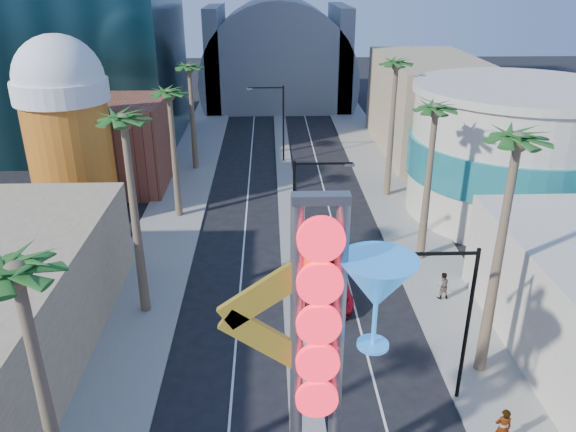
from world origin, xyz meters
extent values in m
cube|color=gray|center=(-9.50, 35.00, 0.07)|extent=(5.00, 100.00, 0.15)
cube|color=gray|center=(9.50, 35.00, 0.07)|extent=(5.00, 100.00, 0.15)
cube|color=gray|center=(0.00, 38.00, 0.07)|extent=(1.60, 84.00, 0.15)
cube|color=brown|center=(-16.00, 38.00, 4.00)|extent=(10.00, 10.00, 8.00)
cube|color=#967F60|center=(16.00, 48.00, 5.00)|extent=(10.00, 20.00, 10.00)
cylinder|color=#C26319|center=(-17.00, 30.00, 5.00)|extent=(6.40, 6.40, 10.00)
cylinder|color=white|center=(-17.00, 30.00, 10.40)|extent=(7.00, 7.00, 1.60)
sphere|color=white|center=(-17.00, 30.00, 11.20)|extent=(6.60, 6.60, 6.60)
cylinder|color=beige|center=(18.00, 30.00, 5.00)|extent=(16.00, 16.00, 10.00)
cylinder|color=teal|center=(18.00, 30.00, 5.00)|extent=(16.60, 16.60, 3.00)
cylinder|color=beige|center=(18.00, 30.00, 10.30)|extent=(16.60, 16.60, 0.60)
cylinder|color=slate|center=(0.00, 72.00, 4.00)|extent=(22.00, 16.00, 22.00)
cube|color=slate|center=(-9.00, 72.00, 7.00)|extent=(2.00, 16.00, 14.00)
cube|color=slate|center=(9.00, 72.00, 7.00)|extent=(2.00, 16.00, 14.00)
cylinder|color=slate|center=(-0.70, 3.00, 6.50)|extent=(0.44, 0.44, 12.00)
cylinder|color=slate|center=(0.70, 3.00, 6.50)|extent=(0.44, 0.44, 12.00)
cube|color=slate|center=(0.00, 3.00, 12.40)|extent=(1.80, 0.50, 0.30)
cylinder|color=red|center=(0.00, 2.65, 11.20)|extent=(1.50, 0.25, 1.50)
cylinder|color=red|center=(0.00, 2.65, 9.65)|extent=(1.50, 0.25, 1.50)
cylinder|color=red|center=(0.00, 2.65, 8.10)|extent=(1.50, 0.25, 1.50)
cylinder|color=red|center=(0.00, 2.65, 6.55)|extent=(1.50, 0.25, 1.50)
cylinder|color=red|center=(0.00, 2.65, 5.00)|extent=(1.50, 0.25, 1.50)
cube|color=gold|center=(-1.60, 3.00, 9.20)|extent=(3.47, 0.25, 2.80)
cube|color=gold|center=(-1.60, 3.00, 7.20)|extent=(3.47, 0.25, 2.80)
cone|color=blue|center=(1.90, 3.00, 9.40)|extent=(2.60, 2.60, 1.80)
cylinder|color=blue|center=(1.90, 3.00, 7.80)|extent=(0.16, 0.16, 1.60)
cylinder|color=blue|center=(1.90, 3.00, 7.00)|extent=(1.10, 1.10, 0.12)
cylinder|color=black|center=(0.00, 20.00, 4.00)|extent=(0.18, 0.18, 8.00)
cube|color=black|center=(1.80, 20.00, 7.80)|extent=(3.60, 0.12, 0.12)
cube|color=slate|center=(3.40, 20.00, 7.70)|extent=(0.60, 0.25, 0.18)
cylinder|color=black|center=(0.00, 44.00, 4.00)|extent=(0.18, 0.18, 8.00)
cube|color=black|center=(-1.80, 44.00, 7.80)|extent=(3.60, 0.12, 0.12)
cube|color=slate|center=(-3.40, 44.00, 7.70)|extent=(0.60, 0.25, 0.18)
cylinder|color=black|center=(7.20, 8.00, 4.00)|extent=(0.18, 0.18, 8.00)
cube|color=black|center=(5.58, 8.00, 7.80)|extent=(3.24, 0.12, 0.12)
cube|color=slate|center=(4.14, 8.00, 7.70)|extent=(0.60, 0.25, 0.18)
cylinder|color=brown|center=(-9.00, 2.00, 5.25)|extent=(0.40, 0.40, 10.50)
sphere|color=#1F531B|center=(-9.00, 2.00, 10.50)|extent=(2.40, 2.40, 2.40)
cylinder|color=brown|center=(-9.00, 16.00, 5.75)|extent=(0.40, 0.40, 11.50)
sphere|color=#1F531B|center=(-9.00, 16.00, 11.50)|extent=(2.40, 2.40, 2.40)
cylinder|color=brown|center=(-9.00, 30.00, 5.00)|extent=(0.40, 0.40, 10.00)
sphere|color=#1F531B|center=(-9.00, 30.00, 10.00)|extent=(2.40, 2.40, 2.40)
cylinder|color=brown|center=(-9.00, 42.00, 5.00)|extent=(0.40, 0.40, 10.00)
sphere|color=#1F531B|center=(-9.00, 42.00, 10.00)|extent=(2.40, 2.40, 2.40)
cylinder|color=brown|center=(9.00, 10.00, 6.00)|extent=(0.40, 0.40, 12.00)
sphere|color=#1F531B|center=(9.00, 10.00, 12.00)|extent=(2.40, 2.40, 2.40)
cylinder|color=brown|center=(9.00, 22.00, 5.25)|extent=(0.40, 0.40, 10.50)
sphere|color=#1F531B|center=(9.00, 22.00, 10.50)|extent=(2.40, 2.40, 2.40)
cylinder|color=brown|center=(9.00, 34.00, 5.75)|extent=(0.40, 0.40, 11.50)
sphere|color=#1F531B|center=(9.00, 34.00, 11.50)|extent=(2.40, 2.40, 2.40)
imported|color=maroon|center=(1.90, 17.23, 0.86)|extent=(2.97, 6.22, 1.71)
imported|color=gray|center=(8.06, 4.91, 1.14)|extent=(0.74, 0.51, 1.98)
imported|color=gray|center=(8.92, 16.62, 1.02)|extent=(0.87, 0.69, 1.74)
camera|label=1|loc=(-1.55, -12.60, 18.74)|focal=35.00mm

